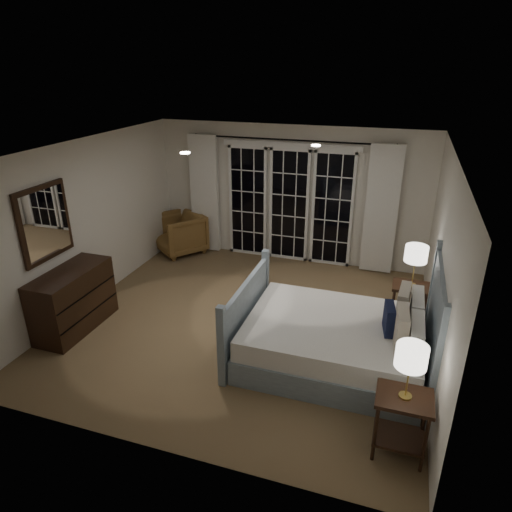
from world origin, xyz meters
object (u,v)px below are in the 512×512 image
(bed, at_px, (338,340))
(lamp_right, at_px, (416,254))
(nightstand_right, at_px, (409,300))
(dresser, at_px, (73,300))
(armchair, at_px, (180,233))
(nightstand_left, at_px, (402,416))
(lamp_left, at_px, (411,357))

(bed, distance_m, lamp_right, 1.63)
(nightstand_right, relative_size, dresser, 0.52)
(armchair, xyz_separation_m, dresser, (-0.13, -2.98, 0.05))
(nightstand_left, relative_size, armchair, 0.78)
(lamp_left, bearing_deg, nightstand_right, 89.33)
(bed, relative_size, nightstand_left, 3.45)
(nightstand_left, height_order, armchair, armchair)
(lamp_left, xyz_separation_m, armchair, (-4.30, 3.90, -0.72))
(nightstand_left, xyz_separation_m, nightstand_right, (0.03, 2.42, -0.02))
(nightstand_right, distance_m, armchair, 4.58)
(dresser, bearing_deg, bed, 5.10)
(bed, height_order, dresser, bed)
(nightstand_right, height_order, dresser, dresser)
(lamp_left, bearing_deg, nightstand_left, 116.57)
(lamp_right, bearing_deg, lamp_left, -90.67)
(nightstand_right, xyz_separation_m, armchair, (-4.33, 1.48, -0.04))
(lamp_right, height_order, dresser, lamp_right)
(dresser, bearing_deg, nightstand_right, 18.58)
(bed, bearing_deg, armchair, 142.96)
(nightstand_right, xyz_separation_m, dresser, (-4.46, -1.50, 0.01))
(bed, xyz_separation_m, lamp_right, (0.82, 1.17, 0.78))
(lamp_left, distance_m, lamp_right, 2.42)
(lamp_left, height_order, lamp_right, lamp_right)
(bed, relative_size, dresser, 1.87)
(lamp_left, relative_size, lamp_right, 0.94)
(armchair, bearing_deg, dresser, -55.38)
(nightstand_right, bearing_deg, armchair, 161.17)
(lamp_right, xyz_separation_m, dresser, (-4.46, -1.50, -0.68))
(armchair, bearing_deg, lamp_right, 18.29)
(lamp_right, distance_m, dresser, 4.75)
(lamp_right, bearing_deg, armchair, 161.17)
(lamp_right, bearing_deg, bed, -124.86)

